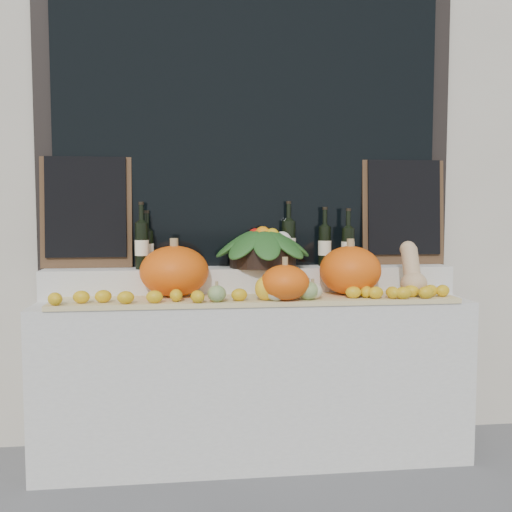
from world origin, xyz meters
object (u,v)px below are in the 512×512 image
pumpkin_right (350,270)px  wine_bottle_tall (288,243)px  pumpkin_left (174,271)px  produce_bowl (263,247)px  butternut_squash (412,272)px

pumpkin_right → wine_bottle_tall: bearing=138.5°
pumpkin_left → produce_bowl: bearing=18.1°
pumpkin_right → produce_bowl: bearing=155.3°
pumpkin_right → produce_bowl: produce_bowl is taller
pumpkin_right → produce_bowl: 0.51m
pumpkin_right → butternut_squash: butternut_squash is taller
pumpkin_left → butternut_squash: bearing=-4.1°
pumpkin_left → pumpkin_right: size_ratio=1.10×
pumpkin_left → butternut_squash: size_ratio=1.27×
produce_bowl → wine_bottle_tall: wine_bottle_tall is taller
wine_bottle_tall → butternut_squash: bearing=-26.1°
produce_bowl → butternut_squash: bearing=-18.0°
pumpkin_left → wine_bottle_tall: size_ratio=0.98×
pumpkin_left → produce_bowl: produce_bowl is taller
pumpkin_left → wine_bottle_tall: (0.65, 0.21, 0.13)m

